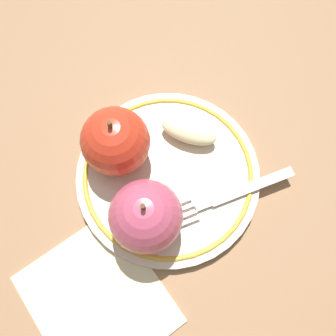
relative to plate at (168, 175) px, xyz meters
name	(u,v)px	position (x,y,z in m)	size (l,w,h in m)	color
ground_plane	(186,177)	(0.01, 0.02, -0.01)	(2.00, 2.00, 0.00)	#926948
plate	(168,175)	(0.00, 0.00, 0.00)	(0.22, 0.22, 0.02)	beige
apple_red_whole	(146,216)	(0.03, -0.05, 0.05)	(0.08, 0.08, 0.09)	#B94763
apple_second_whole	(115,142)	(-0.06, -0.03, 0.05)	(0.08, 0.08, 0.09)	red
apple_slice_front	(189,131)	(-0.02, 0.05, 0.02)	(0.07, 0.03, 0.02)	beige
fork	(223,198)	(0.06, 0.03, 0.01)	(0.08, 0.19, 0.00)	silver
napkin_folded	(97,299)	(0.06, -0.15, -0.01)	(0.15, 0.13, 0.01)	beige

